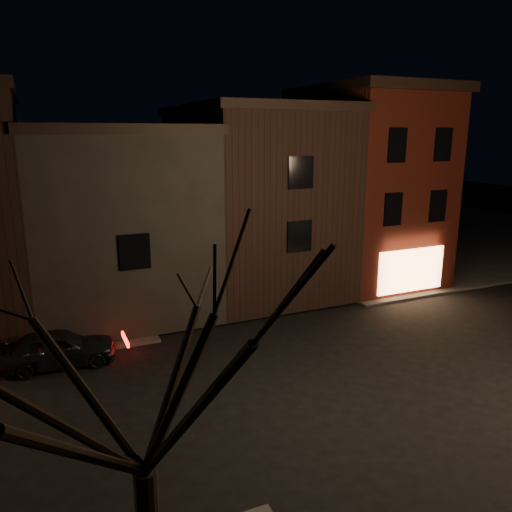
{
  "coord_description": "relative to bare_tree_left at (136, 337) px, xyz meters",
  "views": [
    {
      "loc": [
        -9.11,
        -13.56,
        8.18
      ],
      "look_at": [
        -0.89,
        4.83,
        3.2
      ],
      "focal_mm": 35.0,
      "sensor_mm": 36.0,
      "label": 1
    }
  ],
  "objects": [
    {
      "name": "row_building_a",
      "position": [
        9.5,
        17.5,
        -0.6
      ],
      "size": [
        7.3,
        10.3,
        9.4
      ],
      "color": "black",
      "rests_on": "ground"
    },
    {
      "name": "sidewalk_far_right",
      "position": [
        28.0,
        27.0,
        -5.37
      ],
      "size": [
        30.0,
        30.0,
        0.12
      ],
      "primitive_type": "cube",
      "color": "#2D2B28",
      "rests_on": "ground"
    },
    {
      "name": "bare_tree_left",
      "position": [
        0.0,
        0.0,
        0.0
      ],
      "size": [
        5.6,
        5.6,
        7.5
      ],
      "color": "black",
      "rests_on": "sidewalk_near_left"
    },
    {
      "name": "corner_building",
      "position": [
        16.0,
        16.47,
        -0.03
      ],
      "size": [
        6.5,
        8.5,
        10.5
      ],
      "color": "#51160E",
      "rests_on": "ground"
    },
    {
      "name": "parked_car_a",
      "position": [
        -0.85,
        11.46,
        -4.75
      ],
      "size": [
        4.09,
        1.88,
        1.36
      ],
      "primitive_type": "imported",
      "rotation": [
        0.0,
        0.0,
        1.5
      ],
      "color": "black",
      "rests_on": "ground"
    },
    {
      "name": "ground",
      "position": [
        8.0,
        7.0,
        -5.43
      ],
      "size": [
        120.0,
        120.0,
        0.0
      ],
      "primitive_type": "plane",
      "color": "black",
      "rests_on": "ground"
    },
    {
      "name": "row_building_b",
      "position": [
        2.25,
        17.5,
        -1.1
      ],
      "size": [
        7.8,
        10.3,
        8.4
      ],
      "color": "black",
      "rests_on": "ground"
    }
  ]
}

